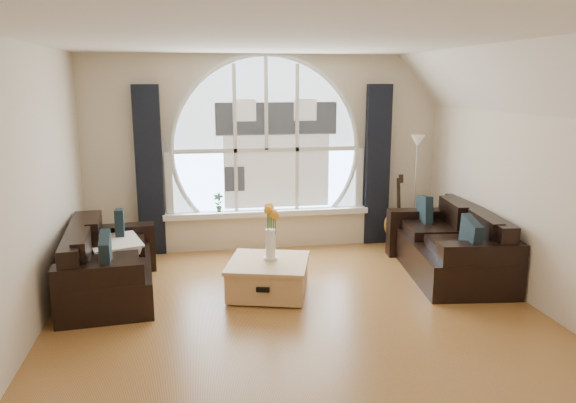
% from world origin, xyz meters
% --- Properties ---
extents(ground, '(5.00, 5.50, 0.01)m').
position_xyz_m(ground, '(0.00, 0.00, 0.00)').
color(ground, brown).
rests_on(ground, ground).
extents(ceiling, '(5.00, 5.50, 0.01)m').
position_xyz_m(ceiling, '(0.00, 0.00, 2.70)').
color(ceiling, silver).
rests_on(ceiling, ground).
extents(wall_back, '(5.00, 0.01, 2.70)m').
position_xyz_m(wall_back, '(0.00, 2.75, 1.35)').
color(wall_back, beige).
rests_on(wall_back, ground).
extents(wall_front, '(5.00, 0.01, 2.70)m').
position_xyz_m(wall_front, '(0.00, -2.75, 1.35)').
color(wall_front, beige).
rests_on(wall_front, ground).
extents(wall_left, '(0.01, 5.50, 2.70)m').
position_xyz_m(wall_left, '(-2.50, 0.00, 1.35)').
color(wall_left, beige).
rests_on(wall_left, ground).
extents(wall_right, '(0.01, 5.50, 2.70)m').
position_xyz_m(wall_right, '(2.50, 0.00, 1.35)').
color(wall_right, beige).
rests_on(wall_right, ground).
extents(attic_slope, '(0.92, 5.50, 0.72)m').
position_xyz_m(attic_slope, '(2.20, 0.00, 2.35)').
color(attic_slope, silver).
rests_on(attic_slope, ground).
extents(arched_window, '(2.60, 0.06, 2.15)m').
position_xyz_m(arched_window, '(0.00, 2.72, 1.62)').
color(arched_window, silver).
rests_on(arched_window, wall_back).
extents(window_sill, '(2.90, 0.22, 0.08)m').
position_xyz_m(window_sill, '(0.00, 2.65, 0.51)').
color(window_sill, white).
rests_on(window_sill, wall_back).
extents(window_frame, '(2.76, 0.08, 2.15)m').
position_xyz_m(window_frame, '(0.00, 2.69, 1.62)').
color(window_frame, white).
rests_on(window_frame, wall_back).
extents(neighbor_house, '(1.70, 0.02, 1.50)m').
position_xyz_m(neighbor_house, '(0.15, 2.71, 1.50)').
color(neighbor_house, silver).
rests_on(neighbor_house, wall_back).
extents(curtain_left, '(0.35, 0.12, 2.30)m').
position_xyz_m(curtain_left, '(-1.60, 2.63, 1.15)').
color(curtain_left, black).
rests_on(curtain_left, ground).
extents(curtain_right, '(0.35, 0.12, 2.30)m').
position_xyz_m(curtain_right, '(1.60, 2.63, 1.15)').
color(curtain_right, black).
rests_on(curtain_right, ground).
extents(sofa_left, '(1.03, 1.81, 0.77)m').
position_xyz_m(sofa_left, '(-1.96, 1.17, 0.40)').
color(sofa_left, black).
rests_on(sofa_left, ground).
extents(sofa_right, '(1.13, 1.94, 0.82)m').
position_xyz_m(sofa_right, '(2.03, 1.14, 0.40)').
color(sofa_right, black).
rests_on(sofa_right, ground).
extents(coffee_chest, '(1.07, 1.07, 0.42)m').
position_xyz_m(coffee_chest, '(-0.23, 0.88, 0.21)').
color(coffee_chest, tan).
rests_on(coffee_chest, ground).
extents(throw_blanket, '(0.70, 0.70, 0.10)m').
position_xyz_m(throw_blanket, '(-1.93, 1.41, 0.50)').
color(throw_blanket, silver).
rests_on(throw_blanket, sofa_left).
extents(vase_flowers, '(0.24, 0.24, 0.70)m').
position_xyz_m(vase_flowers, '(-0.19, 0.93, 0.77)').
color(vase_flowers, white).
rests_on(vase_flowers, coffee_chest).
extents(floor_lamp, '(0.24, 0.24, 1.60)m').
position_xyz_m(floor_lamp, '(2.09, 2.39, 0.80)').
color(floor_lamp, '#B2B2B2').
rests_on(floor_lamp, ground).
extents(guitar, '(0.38, 0.27, 1.06)m').
position_xyz_m(guitar, '(1.85, 2.44, 0.53)').
color(guitar, olive).
rests_on(guitar, ground).
extents(potted_plant, '(0.16, 0.13, 0.27)m').
position_xyz_m(potted_plant, '(-0.69, 2.65, 0.68)').
color(potted_plant, '#1E6023').
rests_on(potted_plant, window_sill).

